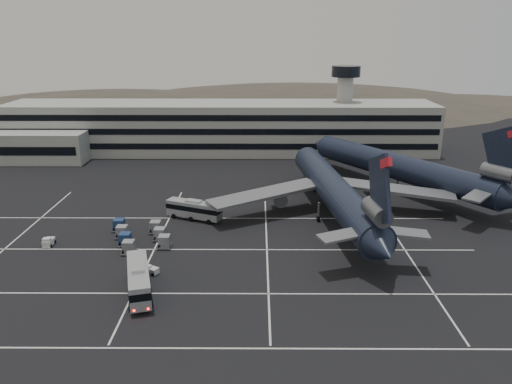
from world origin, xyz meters
TOP-DOWN VIEW (x-y plane):
  - ground at (0.00, 0.00)m, footprint 260.00×260.00m
  - lane_markings at (0.95, 0.72)m, footprint 90.00×55.62m
  - terminal at (-2.95, 71.14)m, footprint 125.00×26.00m
  - hills at (17.99, 170.00)m, footprint 352.00×180.00m
  - trijet_main at (24.60, 18.24)m, footprint 47.16×57.68m
  - trijet_far at (41.52, 34.58)m, footprint 37.55×50.99m
  - bus_near at (-5.12, -10.02)m, footprint 5.63×11.96m
  - bus_far at (-1.23, 17.41)m, footprint 10.71×6.43m
  - tug_a at (-23.38, 5.30)m, footprint 1.50×2.45m
  - tug_b at (-4.70, -4.34)m, footprint 2.47×2.13m
  - uld_cluster at (-9.12, 7.49)m, footprint 12.14×12.50m

SIDE VIEW (x-z plane):
  - hills at x=17.99m, z-range -34.07..9.93m
  - ground at x=0.00m, z-range 0.00..0.00m
  - lane_markings at x=0.95m, z-range 0.00..0.01m
  - tug_b at x=-4.70m, z-range -0.08..1.29m
  - tug_a at x=-23.38m, z-range -0.09..1.45m
  - uld_cluster at x=-9.12m, z-range -0.02..2.07m
  - bus_far at x=-1.23m, z-range 0.18..3.92m
  - bus_near at x=-5.12m, z-range 0.19..4.31m
  - trijet_main at x=24.60m, z-range -3.79..14.29m
  - trijet_far at x=41.52m, z-range -3.61..14.47m
  - terminal at x=-2.95m, z-range -5.07..18.93m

